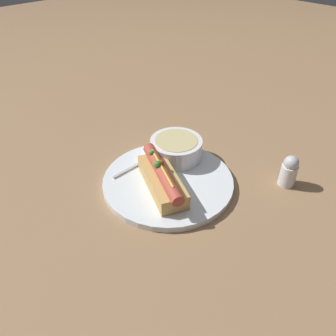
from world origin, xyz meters
TOP-DOWN VIEW (x-y plane):
  - ground_plane at (0.00, 0.00)m, footprint 4.00×4.00m
  - dinner_plate at (0.00, 0.00)m, footprint 0.28×0.28m
  - hot_dog at (0.01, -0.03)m, footprint 0.18×0.12m
  - soup_bowl at (-0.05, 0.07)m, footprint 0.12×0.12m
  - spoon at (-0.08, 0.03)m, footprint 0.03×0.16m
  - salt_shaker at (0.18, 0.18)m, footprint 0.03×0.03m

SIDE VIEW (x-z plane):
  - ground_plane at x=0.00m, z-range 0.00..0.00m
  - dinner_plate at x=0.00m, z-range 0.00..0.01m
  - spoon at x=-0.08m, z-range 0.01..0.02m
  - salt_shaker at x=0.18m, z-range 0.00..0.07m
  - hot_dog at x=0.01m, z-range 0.01..0.07m
  - soup_bowl at x=-0.05m, z-range 0.02..0.06m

